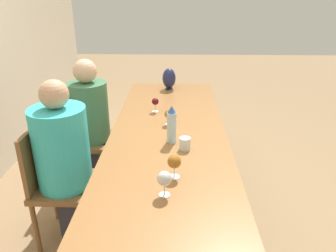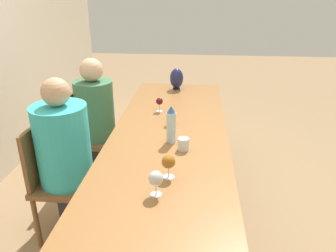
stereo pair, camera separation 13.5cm
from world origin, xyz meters
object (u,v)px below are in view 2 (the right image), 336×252
object	(u,v)px
vase	(177,79)
chair_near	(59,177)
wine_glass_0	(156,179)
person_far	(97,119)
chair_far	(90,134)
water_tumbler	(183,144)
water_bottle	(171,125)
wine_glass_1	(159,102)
wine_glass_3	(168,162)
wine_glass_2	(171,114)
person_near	(67,157)

from	to	relation	value
vase	chair_near	bearing A→B (deg)	149.67
vase	wine_glass_0	world-z (taller)	vase
chair_near	person_far	world-z (taller)	person_far
wine_glass_0	chair_far	distance (m)	1.59
water_tumbler	vase	world-z (taller)	vase
water_tumbler	vase	bearing A→B (deg)	5.78
water_bottle	vase	distance (m)	1.26
wine_glass_1	wine_glass_3	size ratio (longest dim) A/B	0.88
water_tumbler	wine_glass_2	bearing A→B (deg)	16.02
wine_glass_1	chair_far	distance (m)	0.78
water_tumbler	wine_glass_3	world-z (taller)	wine_glass_3
person_far	wine_glass_2	bearing A→B (deg)	-117.96
vase	person_near	xyz separation A→B (m)	(-1.33, 0.69, -0.24)
water_bottle	wine_glass_0	bearing A→B (deg)	177.59
person_far	person_near	bearing A→B (deg)	-179.94
wine_glass_3	person_far	world-z (taller)	person_far
wine_glass_0	wine_glass_1	size ratio (longest dim) A/B	1.15
wine_glass_0	wine_glass_3	size ratio (longest dim) A/B	1.00
wine_glass_0	wine_glass_3	xyz separation A→B (m)	(0.18, -0.05, -0.00)
chair_far	person_far	bearing A→B (deg)	-90.00
chair_far	person_far	world-z (taller)	person_far
chair_near	person_near	xyz separation A→B (m)	(0.00, -0.08, 0.17)
wine_glass_0	wine_glass_1	world-z (taller)	wine_glass_0
wine_glass_3	chair_far	xyz separation A→B (m)	(1.14, 0.85, -0.39)
water_bottle	vase	xyz separation A→B (m)	(1.26, 0.05, -0.01)
wine_glass_0	person_far	distance (m)	1.52
water_tumbler	chair_near	world-z (taller)	chair_near
wine_glass_2	wine_glass_3	world-z (taller)	wine_glass_3
vase	chair_near	xyz separation A→B (m)	(-1.33, 0.78, -0.41)
water_tumbler	vase	size ratio (longest dim) A/B	0.37
vase	chair_far	size ratio (longest dim) A/B	0.25
wine_glass_2	water_tumbler	bearing A→B (deg)	-163.98
chair_far	wine_glass_1	bearing A→B (deg)	-97.98
water_tumbler	vase	distance (m)	1.38
water_bottle	wine_glass_0	size ratio (longest dim) A/B	1.91
water_tumbler	chair_far	world-z (taller)	chair_far
water_bottle	person_near	bearing A→B (deg)	94.96
water_tumbler	wine_glass_1	bearing A→B (deg)	18.93
wine_glass_2	wine_glass_3	bearing A→B (deg)	-176.09
wine_glass_3	person_near	distance (m)	0.89
wine_glass_3	person_near	size ratio (longest dim) A/B	0.11
wine_glass_0	chair_far	size ratio (longest dim) A/B	0.16
wine_glass_0	wine_glass_2	distance (m)	0.94
wine_glass_1	vase	bearing A→B (deg)	-8.66
chair_far	vase	bearing A→B (deg)	-53.49
wine_glass_3	chair_near	size ratio (longest dim) A/B	0.16
wine_glass_3	person_far	size ratio (longest dim) A/B	0.11
wine_glass_3	wine_glass_1	bearing A→B (deg)	9.36
vase	wine_glass_2	bearing A→B (deg)	-178.87
water_bottle	wine_glass_3	size ratio (longest dim) A/B	1.92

